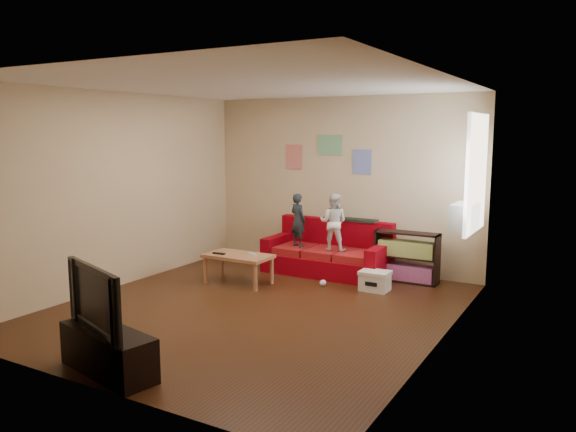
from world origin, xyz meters
The scene contains 17 objects.
room_shell centered at (0.00, 0.00, 1.35)m, with size 4.52×5.02×2.72m.
sofa centered at (0.00, 2.06, 0.28)m, with size 1.89×0.87×0.83m.
child_a centered at (-0.45, 1.90, 0.81)m, with size 0.30×0.20×0.82m, color #212930.
child_b centered at (0.15, 1.90, 0.83)m, with size 0.42×0.33×0.86m, color white.
coffee_table centered at (-0.85, 0.85, 0.37)m, with size 0.95×0.52×0.43m.
remote centered at (-1.10, 0.73, 0.44)m, with size 0.19×0.05×0.02m, color black.
game_controller centered at (-0.65, 0.90, 0.44)m, with size 0.13×0.04×0.03m, color silver.
bookshelf centered at (1.21, 2.15, 0.33)m, with size 0.91×0.27×0.73m.
window centered at (2.22, 1.65, 1.64)m, with size 0.04×1.08×1.48m, color white.
ac_unit centered at (2.10, 1.65, 1.08)m, with size 0.28×0.55×0.35m, color #B7B2A3.
artwork_left centered at (-0.85, 2.48, 1.75)m, with size 0.30×0.01×0.40m, color #D87266.
artwork_center centered at (-0.20, 2.48, 1.95)m, with size 0.42×0.01×0.32m, color #72B27F.
artwork_right centered at (0.35, 2.48, 1.70)m, with size 0.30×0.01×0.38m, color #727FCC.
file_box centered at (0.98, 1.48, 0.14)m, with size 0.40×0.30×0.27m.
tv_stand centered at (-0.14, -2.22, 0.20)m, with size 1.07×0.36×0.40m, color black.
television centered at (-0.14, -2.22, 0.70)m, with size 1.04×0.14×0.60m, color black.
tissue centered at (0.27, 1.32, 0.05)m, with size 0.09×0.09×0.09m, color silver.
Camera 1 is at (3.64, -5.58, 2.15)m, focal length 35.00 mm.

